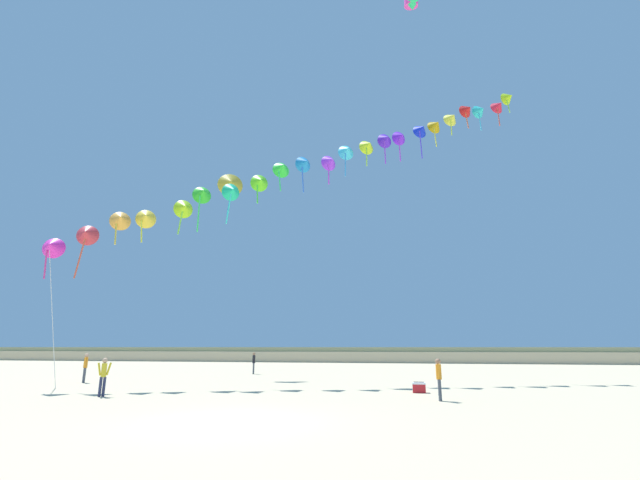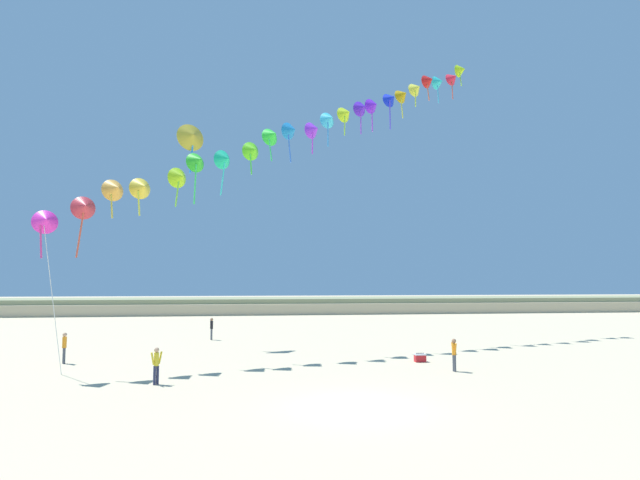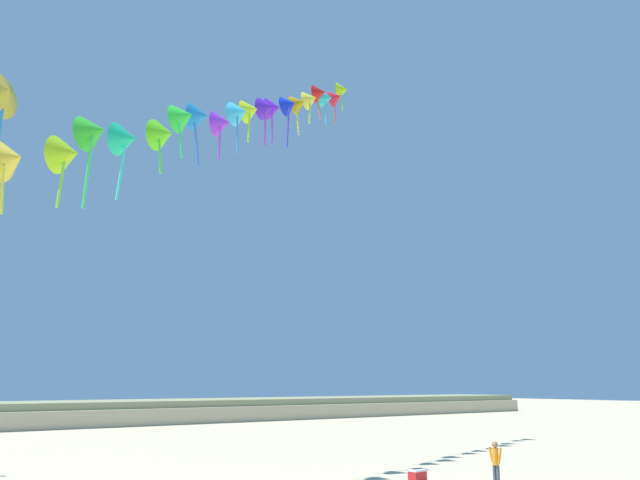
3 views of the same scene
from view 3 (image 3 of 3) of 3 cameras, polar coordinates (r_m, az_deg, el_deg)
person_far_left at (r=24.28m, az=14.58°, el=-17.62°), size 0.21×0.54×1.54m
kite_banner_string at (r=29.82m, az=-7.66°, el=10.37°), size 28.34×18.19×23.24m
large_kite_low_lead at (r=28.41m, az=-25.12°, el=11.18°), size 2.09×1.68×3.59m
beach_cooler at (r=25.71m, az=8.20°, el=-19.05°), size 0.58×0.41×0.46m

